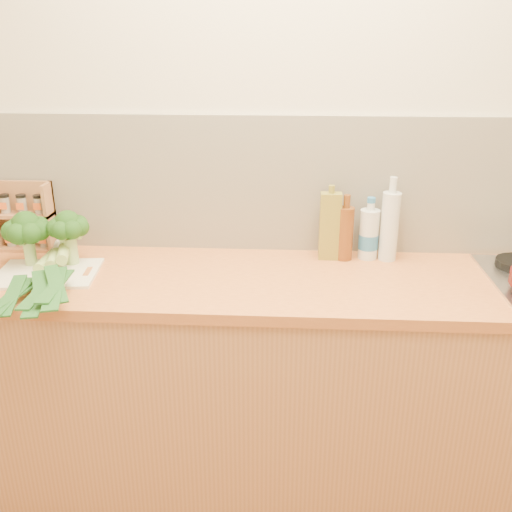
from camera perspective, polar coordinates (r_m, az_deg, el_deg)
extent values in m
plane|color=beige|center=(2.25, 3.28, 10.37)|extent=(3.50, 0.00, 3.50)
cube|color=silver|center=(2.26, 3.21, 7.09)|extent=(3.20, 0.02, 0.54)
cube|color=#BB7D4D|center=(2.30, 2.77, -12.92)|extent=(3.20, 0.60, 0.86)
cube|color=#D6813F|center=(2.08, 2.99, -2.64)|extent=(3.20, 0.62, 0.04)
cube|color=white|center=(2.23, -20.15, -1.65)|extent=(0.39, 0.30, 0.01)
cylinder|color=#93B66A|center=(2.31, -21.65, 0.26)|extent=(0.04, 0.04, 0.09)
sphere|color=black|center=(2.27, -22.02, 2.87)|extent=(0.11, 0.11, 0.11)
sphere|color=black|center=(2.26, -20.84, 2.44)|extent=(0.08, 0.08, 0.08)
sphere|color=black|center=(2.30, -20.89, 2.75)|extent=(0.08, 0.08, 0.08)
sphere|color=black|center=(2.32, -21.73, 2.83)|extent=(0.08, 0.08, 0.08)
sphere|color=black|center=(2.32, -22.74, 2.62)|extent=(0.08, 0.08, 0.08)
sphere|color=black|center=(2.28, -23.18, 2.27)|extent=(0.08, 0.08, 0.08)
sphere|color=black|center=(2.24, -22.71, 2.04)|extent=(0.08, 0.08, 0.08)
sphere|color=black|center=(2.23, -21.65, 2.12)|extent=(0.08, 0.08, 0.08)
cylinder|color=#93B66A|center=(2.26, -18.00, 0.52)|extent=(0.05, 0.05, 0.10)
sphere|color=black|center=(2.23, -18.32, 3.17)|extent=(0.09, 0.09, 0.09)
sphere|color=black|center=(2.22, -17.23, 2.78)|extent=(0.07, 0.07, 0.07)
sphere|color=black|center=(2.25, -17.33, 3.06)|extent=(0.07, 0.07, 0.07)
sphere|color=black|center=(2.27, -18.13, 3.13)|extent=(0.07, 0.07, 0.07)
sphere|color=black|center=(2.26, -19.03, 2.94)|extent=(0.07, 0.07, 0.07)
sphere|color=black|center=(2.23, -19.38, 2.63)|extent=(0.07, 0.07, 0.07)
sphere|color=black|center=(2.20, -18.89, 2.43)|extent=(0.07, 0.07, 0.07)
sphere|color=black|center=(2.19, -17.93, 2.50)|extent=(0.07, 0.07, 0.07)
cylinder|color=white|center=(2.40, -19.01, 0.83)|extent=(0.04, 0.13, 0.04)
cylinder|color=#97B95C|center=(2.27, -20.19, -0.45)|extent=(0.05, 0.17, 0.04)
cube|color=#194117|center=(2.01, -23.29, -3.81)|extent=(0.09, 0.30, 0.02)
cube|color=#194117|center=(1.99, -23.53, -4.00)|extent=(0.06, 0.34, 0.01)
cube|color=#194117|center=(2.01, -23.20, -3.59)|extent=(0.11, 0.28, 0.02)
cylinder|color=white|center=(2.34, -19.19, 0.75)|extent=(0.06, 0.12, 0.04)
cylinder|color=#97B95C|center=(2.23, -19.60, -0.31)|extent=(0.07, 0.14, 0.04)
cube|color=#194117|center=(1.97, -20.78, -3.35)|extent=(0.06, 0.30, 0.02)
cube|color=#194117|center=(1.95, -20.88, -3.54)|extent=(0.13, 0.34, 0.01)
cube|color=#194117|center=(1.97, -20.75, -3.13)|extent=(0.16, 0.27, 0.02)
cylinder|color=white|center=(2.34, -18.46, 1.37)|extent=(0.07, 0.13, 0.04)
cylinder|color=#97B95C|center=(2.22, -18.71, 0.26)|extent=(0.08, 0.15, 0.04)
cube|color=#194117|center=(1.95, -19.40, -2.82)|extent=(0.08, 0.30, 0.02)
cube|color=#194117|center=(1.93, -19.47, -3.00)|extent=(0.14, 0.34, 0.01)
cube|color=#194117|center=(1.96, -19.39, -2.60)|extent=(0.17, 0.27, 0.02)
cube|color=#B3744D|center=(2.51, -21.85, 3.92)|extent=(0.23, 0.01, 0.28)
cube|color=#B3744D|center=(2.52, -21.78, 0.80)|extent=(0.23, 0.09, 0.01)
cube|color=#B3744D|center=(2.48, -22.23, 3.86)|extent=(0.23, 0.09, 0.01)
cube|color=#B3744D|center=(2.44, -19.87, 3.67)|extent=(0.01, 0.09, 0.28)
cylinder|color=gray|center=(2.54, -23.33, 1.66)|extent=(0.04, 0.04, 0.06)
cylinder|color=gray|center=(2.51, -21.91, 1.65)|extent=(0.04, 0.04, 0.06)
cylinder|color=gray|center=(2.48, -20.45, 1.63)|extent=(0.04, 0.04, 0.06)
cylinder|color=gray|center=(2.50, -23.80, 4.72)|extent=(0.04, 0.04, 0.06)
cylinder|color=gray|center=(2.47, -22.35, 4.74)|extent=(0.04, 0.04, 0.06)
cylinder|color=gray|center=(2.44, -20.88, 4.76)|extent=(0.04, 0.04, 0.06)
cube|color=olive|center=(2.22, 7.39, 2.96)|extent=(0.08, 0.05, 0.26)
cylinder|color=olive|center=(2.18, 7.58, 6.64)|extent=(0.02, 0.02, 0.03)
cylinder|color=silver|center=(2.25, 13.20, 2.88)|extent=(0.07, 0.07, 0.27)
cylinder|color=silver|center=(2.21, 13.56, 6.92)|extent=(0.03, 0.03, 0.06)
cylinder|color=brown|center=(2.23, 8.89, 2.22)|extent=(0.06, 0.06, 0.21)
cylinder|color=brown|center=(2.19, 9.08, 5.43)|extent=(0.03, 0.03, 0.05)
cylinder|color=silver|center=(2.26, 11.21, 2.15)|extent=(0.08, 0.08, 0.20)
cylinder|color=silver|center=(2.23, 11.41, 4.89)|extent=(0.03, 0.03, 0.03)
cylinder|color=teal|center=(2.27, 11.15, 1.45)|extent=(0.08, 0.08, 0.06)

